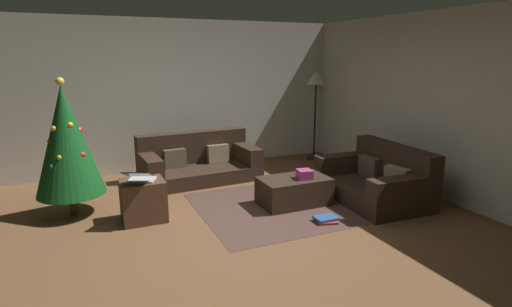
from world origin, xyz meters
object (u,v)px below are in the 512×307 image
Objects in this scene: gift_box at (304,174)px; christmas_tree at (67,141)px; ottoman at (294,191)px; laptop at (140,178)px; side_table at (143,200)px; couch_right at (378,180)px; book_stack at (326,219)px; corner_lamp at (316,85)px; tv_remote at (308,176)px; couch_left at (198,162)px.

christmas_tree is (-2.88, 0.91, 0.53)m from gift_box.
laptop is at bearing 174.45° from ottoman.
laptop is at bearing -113.03° from side_table.
book_stack is at bearing 112.98° from couch_right.
christmas_tree is 1.07m from laptop.
corner_lamp is (1.59, 2.06, 1.26)m from ottoman.
ottoman is at bearing -171.46° from tv_remote.
gift_box is 0.11× the size of christmas_tree.
ottoman is 1.80× the size of side_table.
christmas_tree reaches higher than side_table.
laptop is at bearing -39.84° from christmas_tree.
corner_lamp reaches higher than ottoman.
couch_right is 1.23m from ottoman.
laptop reaches higher than tv_remote.
gift_box is (-1.07, 0.22, 0.15)m from couch_right.
couch_left is at bearing 52.85° from laptop.
side_table reaches higher than book_stack.
laptop reaches higher than gift_box.
couch_right is 3.23m from laptop.
christmas_tree is at bearing 76.77° from couch_right.
corner_lamp is (1.48, 2.13, 1.02)m from gift_box.
side_table is (-2.16, 0.30, -0.13)m from tv_remote.
couch_right is at bearing -16.01° from christmas_tree.
couch_right reaches higher than gift_box.
book_stack is (2.06, -0.91, -0.53)m from laptop.
ottoman is at bearing -16.80° from christmas_tree.
laptop reaches higher than ottoman.
corner_lamp is (1.53, 2.77, 1.41)m from book_stack.
christmas_tree reaches higher than couch_left.
side_table reaches higher than ottoman.
couch_left is 11.98× the size of tv_remote.
couch_left reaches higher than book_stack.
tv_remote is 2.18m from side_table.
book_stack is 0.17× the size of corner_lamp.
ottoman is 1.99m from side_table.
gift_box is 0.11× the size of corner_lamp.
tv_remote is 0.09× the size of corner_lamp.
christmas_tree is 3.35m from book_stack.
christmas_tree is at bearing -164.33° from corner_lamp.
couch_right is at bearing -9.92° from side_table.
couch_left reaches higher than ottoman.
side_table reaches higher than gift_box.
laptop is 1.78× the size of book_stack.
side_table is at bearing 82.86° from couch_right.
couch_right reaches higher than laptop.
ottoman is 0.73m from book_stack.
couch_right is at bearing 132.81° from couch_left.
side_table is at bearing 49.08° from couch_left.
side_table is (-1.10, -1.43, -0.02)m from couch_left.
couch_left is 2.18m from christmas_tree.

